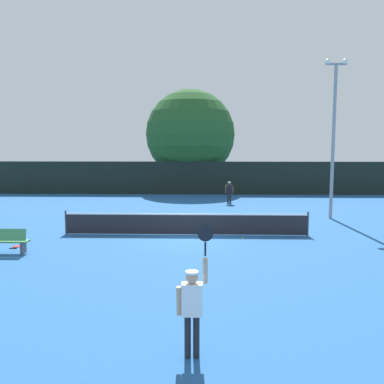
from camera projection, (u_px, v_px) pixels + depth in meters
name	position (u px, v px, depth m)	size (l,w,h in m)	color
ground_plane	(186.00, 235.00, 17.72)	(120.00, 120.00, 0.00)	#235693
tennis_net	(186.00, 224.00, 17.67)	(10.89, 0.08, 1.07)	#232328
perimeter_fence	(194.00, 178.00, 33.25)	(35.21, 0.12, 2.75)	black
player_serving	(193.00, 300.00, 7.23)	(0.68, 0.39, 2.48)	white
player_receiving	(229.00, 191.00, 27.51)	(0.57, 0.23, 1.54)	black
tennis_ball	(243.00, 238.00, 16.94)	(0.07, 0.07, 0.07)	#CCE033
spare_racket	(17.00, 246.00, 15.55)	(0.28, 0.52, 0.04)	black
courtside_bench	(3.00, 241.00, 14.53)	(1.80, 0.44, 0.95)	#478C4C
light_pole	(334.00, 130.00, 21.35)	(1.18, 0.28, 8.56)	gray
large_tree	(190.00, 134.00, 35.97)	(8.06, 8.06, 9.14)	brown
parked_car_near	(115.00, 178.00, 41.42)	(2.42, 4.41, 1.69)	#B7B7BC
parked_car_mid	(254.00, 178.00, 41.62)	(2.03, 4.26, 1.69)	white
parked_car_far	(299.00, 179.00, 40.45)	(2.19, 4.32, 1.69)	#B7B7BC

